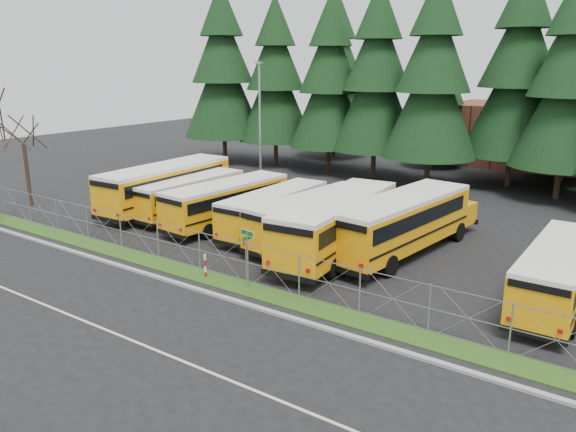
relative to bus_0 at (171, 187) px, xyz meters
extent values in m
plane|color=black|center=(13.86, -6.56, -1.63)|extent=(120.00, 120.00, 0.00)
cube|color=gray|center=(13.86, -9.66, -1.57)|extent=(50.00, 0.25, 0.12)
cube|color=#1E4212|center=(13.86, -8.26, -1.60)|extent=(50.00, 1.40, 0.06)
cube|color=beige|center=(13.86, -14.56, -1.62)|extent=(50.00, 0.12, 0.01)
cube|color=brown|center=(19.86, 33.44, 1.37)|extent=(22.00, 10.00, 6.00)
cylinder|color=#92969A|center=(13.41, -8.12, -0.23)|extent=(0.06, 0.06, 2.80)
cube|color=#0D5B1A|center=(13.41, -8.12, 1.05)|extent=(0.79, 0.15, 0.22)
cube|color=white|center=(13.41, -8.12, 1.05)|extent=(0.83, 0.15, 0.26)
cube|color=#0D5B1A|center=(13.41, -8.12, 0.81)|extent=(0.11, 0.55, 0.18)
cylinder|color=#B20C0C|center=(10.87, -8.25, -1.03)|extent=(0.11, 0.11, 1.20)
cylinder|color=#92969A|center=(0.84, 9.30, 3.37)|extent=(0.20, 0.20, 10.00)
cube|color=#92969A|center=(0.84, 9.30, 8.42)|extent=(0.70, 0.35, 0.18)
camera|label=1|loc=(28.66, -26.92, 8.51)|focal=35.00mm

